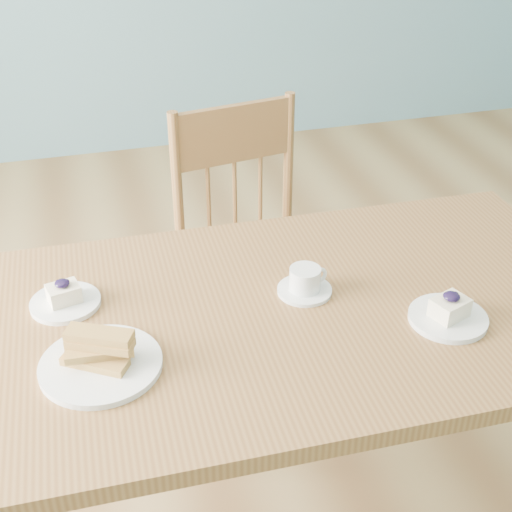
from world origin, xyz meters
TOP-DOWN VIEW (x-y plane):
  - room at (0.00, 0.00)m, footprint 5.01×5.01m
  - dining_table at (-0.02, -0.22)m, footprint 1.42×0.83m
  - dining_chair at (0.05, 0.44)m, footprint 0.49×0.48m
  - cheesecake_plate_near at (0.27, -0.36)m, footprint 0.17×0.17m
  - cheesecake_plate_far at (-0.53, -0.08)m, footprint 0.16×0.16m
  - coffee_cup at (0.00, -0.17)m, footprint 0.13×0.13m
  - biscotti_plate at (-0.47, -0.31)m, footprint 0.24×0.24m

SIDE VIEW (x-z plane):
  - dining_chair at x=0.05m, z-range 0.01..0.95m
  - dining_table at x=-0.02m, z-range 0.30..1.05m
  - cheesecake_plate_far at x=-0.53m, z-range 0.74..0.80m
  - cheesecake_plate_near at x=0.27m, z-range 0.73..0.81m
  - biscotti_plate at x=-0.47m, z-range 0.74..0.82m
  - coffee_cup at x=0.00m, z-range 0.75..0.81m
  - room at x=0.00m, z-range -0.01..2.71m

